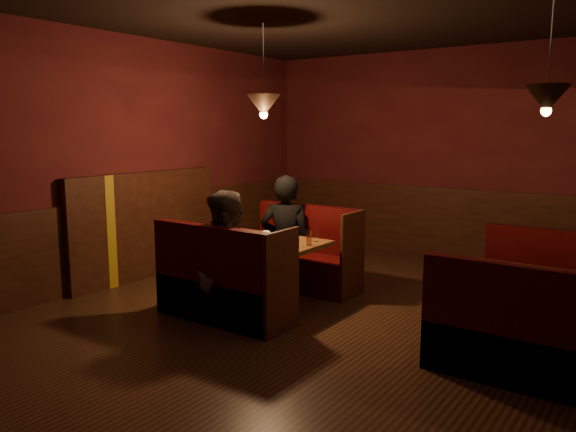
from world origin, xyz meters
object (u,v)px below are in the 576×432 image
Objects in this scene: main_bench_near at (221,291)px; second_bench_near at (514,344)px; main_table at (266,254)px; main_bench_far at (304,262)px; diner_b at (229,239)px; second_table at (533,295)px; second_bench_far at (551,298)px; diner_a at (286,216)px.

second_bench_near is (2.60, 0.25, -0.01)m from main_bench_near.
second_bench_near reaches higher than main_table.
main_bench_far and main_bench_near have the same top height.
main_bench_far is 1.43m from main_bench_near.
main_bench_far is 1.10× the size of second_bench_near.
second_bench_near is 2.58m from diner_b.
second_table is at bearing 5.56° from diner_b.
second_bench_near is at bearing -90.00° from second_bench_far.
diner_a is at bearing 171.65° from second_table.
main_bench_near is at bearing -176.23° from diner_b.
second_bench_far is at bearing 31.78° from main_bench_near.
main_bench_near is 1.10× the size of second_bench_far.
second_bench_far is at bearing 90.00° from second_bench_near.
main_table is 0.72m from diner_a.
second_bench_near is 0.76× the size of diner_a.
diner_b is at bearing -160.07° from second_table.
diner_b is at bearing 18.14° from main_bench_near.
main_bench_near is at bearing -148.22° from second_bench_far.
main_bench_near is at bearing -88.79° from main_table.
diner_a is (-0.19, 0.62, 0.31)m from main_table.
main_table is at bearing -161.07° from second_bench_far.
main_table is at bearing 91.21° from main_bench_near.
second_table is at bearing -92.20° from second_bench_far.
main_bench_far is 1.10× the size of second_bench_far.
second_bench_far is at bearing 163.14° from diner_a.
main_bench_near is 1.10× the size of second_bench_near.
main_table is 0.75m from diner_b.
main_table is 1.10× the size of second_table.
diner_a reaches higher than main_table.
main_bench_near is 2.61m from second_bench_near.
second_table is at bearing 149.23° from diner_a.
main_bench_far is 1.21× the size of second_table.
main_table is 2.77m from second_bench_far.
main_table is 0.74m from main_bench_far.
main_bench_far is at bearing 79.03° from diner_b.
second_table is 0.90× the size of second_bench_far.
diner_a is at bearing 98.58° from main_bench_near.
diner_a is 1.03× the size of diner_b.
second_bench_far is 1.00× the size of second_bench_near.
main_bench_far is 2.61m from second_bench_far.
diner_a reaches higher than second_table.
diner_a reaches higher than second_bench_far.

